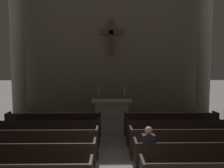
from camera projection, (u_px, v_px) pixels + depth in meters
name	position (u px, v px, depth m)	size (l,w,h in m)	color
pew_left_row_2	(21.00, 159.00, 5.31)	(3.82, 0.50, 0.95)	black
pew_left_row_3	(36.00, 143.00, 6.40)	(3.82, 0.50, 0.95)	black
pew_left_row_4	(46.00, 132.00, 7.50)	(3.82, 0.50, 0.95)	black
pew_left_row_5	(54.00, 124.00, 8.59)	(3.82, 0.50, 0.95)	black
pew_right_row_2	(208.00, 158.00, 5.39)	(3.82, 0.50, 0.95)	black
pew_right_row_3	(191.00, 142.00, 6.48)	(3.82, 0.50, 0.95)	black
pew_right_row_4	(179.00, 132.00, 7.58)	(3.82, 0.50, 0.95)	black
pew_right_row_5	(171.00, 123.00, 8.67)	(3.82, 0.50, 0.95)	black
column_left_third	(18.00, 54.00, 11.41)	(1.10, 1.10, 7.19)	#9E998E
column_right_third	(204.00, 54.00, 11.57)	(1.10, 1.10, 7.19)	#9E998E
altar	(112.00, 109.00, 11.47)	(2.20, 0.90, 1.01)	#A8A399
candlestick_left	(99.00, 96.00, 11.40)	(0.16, 0.16, 0.75)	#B79338
candlestick_right	(124.00, 95.00, 11.42)	(0.16, 0.16, 0.75)	#B79338
apse_with_cross	(111.00, 45.00, 12.92)	(11.40, 0.50, 8.30)	#706656
lone_worshipper	(148.00, 149.00, 5.38)	(0.32, 0.43, 1.32)	#26262B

